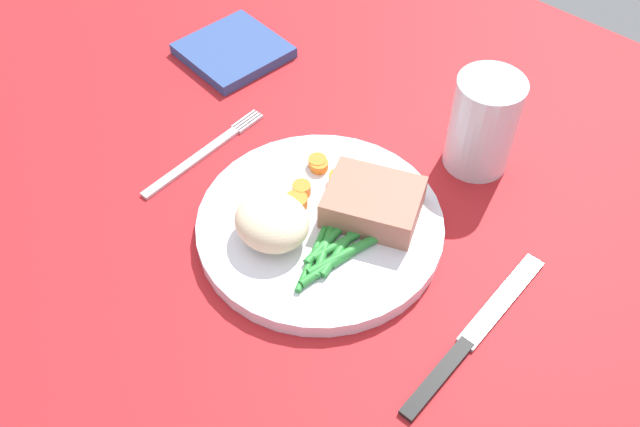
# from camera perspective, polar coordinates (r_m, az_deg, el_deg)

# --- Properties ---
(dining_table) EXTENTS (1.20, 0.90, 0.02)m
(dining_table) POSITION_cam_1_polar(r_m,az_deg,el_deg) (0.71, 0.30, 1.16)
(dining_table) COLOR red
(dining_table) RESTS_ON ground
(dinner_plate) EXTENTS (0.24, 0.24, 0.02)m
(dinner_plate) POSITION_cam_1_polar(r_m,az_deg,el_deg) (0.67, 0.00, -0.99)
(dinner_plate) COLOR white
(dinner_plate) RESTS_ON dining_table
(meat_portion) EXTENTS (0.11, 0.10, 0.03)m
(meat_portion) POSITION_cam_1_polar(r_m,az_deg,el_deg) (0.66, 4.24, 0.79)
(meat_portion) COLOR #A86B56
(meat_portion) RESTS_ON dinner_plate
(mashed_potatoes) EXTENTS (0.07, 0.07, 0.04)m
(mashed_potatoes) POSITION_cam_1_polar(r_m,az_deg,el_deg) (0.64, -3.97, -0.68)
(mashed_potatoes) COLOR beige
(mashed_potatoes) RESTS_ON dinner_plate
(carrot_slices) EXTENTS (0.05, 0.07, 0.01)m
(carrot_slices) POSITION_cam_1_polar(r_m,az_deg,el_deg) (0.69, -0.53, 2.66)
(carrot_slices) COLOR orange
(carrot_slices) RESTS_ON dinner_plate
(green_beans) EXTENTS (0.06, 0.10, 0.01)m
(green_beans) POSITION_cam_1_polar(r_m,az_deg,el_deg) (0.64, 1.28, -2.93)
(green_beans) COLOR #2D8C38
(green_beans) RESTS_ON dinner_plate
(fork) EXTENTS (0.01, 0.17, 0.00)m
(fork) POSITION_cam_1_polar(r_m,az_deg,el_deg) (0.75, -9.50, 4.90)
(fork) COLOR silver
(fork) RESTS_ON dining_table
(knife) EXTENTS (0.02, 0.21, 0.01)m
(knife) POSITION_cam_1_polar(r_m,az_deg,el_deg) (0.62, 12.36, -9.79)
(knife) COLOR black
(knife) RESTS_ON dining_table
(water_glass) EXTENTS (0.07, 0.07, 0.10)m
(water_glass) POSITION_cam_1_polar(r_m,az_deg,el_deg) (0.73, 13.11, 6.73)
(water_glass) COLOR silver
(water_glass) RESTS_ON dining_table
(napkin) EXTENTS (0.12, 0.12, 0.01)m
(napkin) POSITION_cam_1_polar(r_m,az_deg,el_deg) (0.88, -7.11, 13.11)
(napkin) COLOR #334C8C
(napkin) RESTS_ON dining_table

